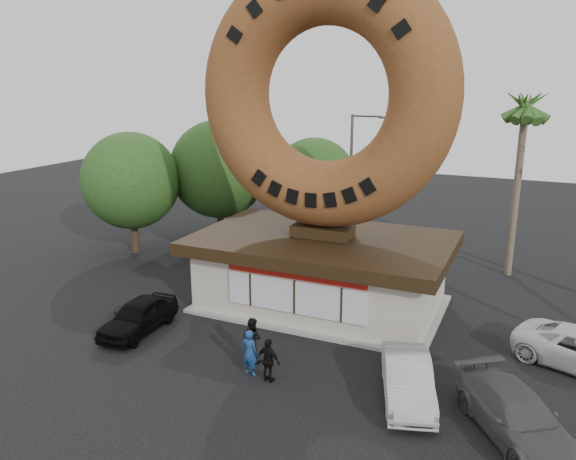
{
  "coord_description": "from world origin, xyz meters",
  "views": [
    {
      "loc": [
        8.44,
        -16.39,
        10.12
      ],
      "look_at": [
        -0.77,
        4.0,
        4.0
      ],
      "focal_mm": 35.0,
      "sensor_mm": 36.0,
      "label": 1
    }
  ],
  "objects_px": {
    "person_center": "(252,339)",
    "car_silver": "(408,379)",
    "donut_shop": "(322,269)",
    "car_black": "(138,316)",
    "person_right": "(269,360)",
    "car_grey": "(516,415)",
    "giant_donut": "(325,95)",
    "person_left": "(250,352)",
    "street_lamp": "(353,173)"
  },
  "relations": [
    {
      "from": "donut_shop",
      "to": "person_right",
      "type": "relative_size",
      "value": 7.11
    },
    {
      "from": "car_black",
      "to": "car_silver",
      "type": "bearing_deg",
      "value": -4.47
    },
    {
      "from": "giant_donut",
      "to": "person_center",
      "type": "xyz_separation_m",
      "value": [
        -0.49,
        -5.85,
        -8.54
      ]
    },
    {
      "from": "giant_donut",
      "to": "street_lamp",
      "type": "distance_m",
      "value": 11.29
    },
    {
      "from": "car_black",
      "to": "car_grey",
      "type": "xyz_separation_m",
      "value": [
        14.46,
        -1.14,
        0.01
      ]
    },
    {
      "from": "person_center",
      "to": "car_silver",
      "type": "relative_size",
      "value": 0.4
    },
    {
      "from": "giant_donut",
      "to": "donut_shop",
      "type": "bearing_deg",
      "value": -90.0
    },
    {
      "from": "street_lamp",
      "to": "car_silver",
      "type": "xyz_separation_m",
      "value": [
        7.15,
        -16.04,
        -3.79
      ]
    },
    {
      "from": "person_right",
      "to": "car_black",
      "type": "bearing_deg",
      "value": -0.66
    },
    {
      "from": "person_center",
      "to": "car_grey",
      "type": "bearing_deg",
      "value": -178.57
    },
    {
      "from": "car_black",
      "to": "car_grey",
      "type": "height_order",
      "value": "car_grey"
    },
    {
      "from": "street_lamp",
      "to": "donut_shop",
      "type": "bearing_deg",
      "value": -79.5
    },
    {
      "from": "donut_shop",
      "to": "person_left",
      "type": "height_order",
      "value": "donut_shop"
    },
    {
      "from": "street_lamp",
      "to": "person_center",
      "type": "height_order",
      "value": "street_lamp"
    },
    {
      "from": "person_left",
      "to": "car_black",
      "type": "height_order",
      "value": "person_left"
    },
    {
      "from": "giant_donut",
      "to": "person_left",
      "type": "relative_size",
      "value": 6.58
    },
    {
      "from": "donut_shop",
      "to": "car_grey",
      "type": "distance_m",
      "value": 10.98
    },
    {
      "from": "person_left",
      "to": "car_black",
      "type": "bearing_deg",
      "value": -4.43
    },
    {
      "from": "giant_donut",
      "to": "car_grey",
      "type": "height_order",
      "value": "giant_donut"
    },
    {
      "from": "person_center",
      "to": "person_right",
      "type": "bearing_deg",
      "value": 145.29
    },
    {
      "from": "person_center",
      "to": "car_grey",
      "type": "height_order",
      "value": "person_center"
    },
    {
      "from": "car_black",
      "to": "person_right",
      "type": "bearing_deg",
      "value": -13.66
    },
    {
      "from": "giant_donut",
      "to": "person_left",
      "type": "xyz_separation_m",
      "value": [
        -0.07,
        -6.79,
        -8.53
      ]
    },
    {
      "from": "person_left",
      "to": "donut_shop",
      "type": "bearing_deg",
      "value": -83.51
    },
    {
      "from": "giant_donut",
      "to": "person_right",
      "type": "height_order",
      "value": "giant_donut"
    },
    {
      "from": "person_left",
      "to": "person_center",
      "type": "height_order",
      "value": "person_left"
    },
    {
      "from": "giant_donut",
      "to": "car_black",
      "type": "height_order",
      "value": "giant_donut"
    },
    {
      "from": "person_right",
      "to": "person_left",
      "type": "bearing_deg",
      "value": 0.53
    },
    {
      "from": "giant_donut",
      "to": "car_black",
      "type": "xyz_separation_m",
      "value": [
        -5.86,
        -5.61,
        -8.7
      ]
    },
    {
      "from": "donut_shop",
      "to": "giant_donut",
      "type": "relative_size",
      "value": 1.0
    },
    {
      "from": "person_center",
      "to": "car_silver",
      "type": "distance_m",
      "value": 5.78
    },
    {
      "from": "car_black",
      "to": "car_silver",
      "type": "xyz_separation_m",
      "value": [
        11.15,
        -0.43,
        0.01
      ]
    },
    {
      "from": "giant_donut",
      "to": "car_grey",
      "type": "distance_m",
      "value": 13.97
    },
    {
      "from": "donut_shop",
      "to": "person_right",
      "type": "bearing_deg",
      "value": -83.99
    },
    {
      "from": "person_right",
      "to": "car_grey",
      "type": "relative_size",
      "value": 0.33
    },
    {
      "from": "person_center",
      "to": "car_silver",
      "type": "height_order",
      "value": "person_center"
    },
    {
      "from": "giant_donut",
      "to": "person_right",
      "type": "xyz_separation_m",
      "value": [
        0.73,
        -6.94,
        -8.59
      ]
    },
    {
      "from": "person_left",
      "to": "car_silver",
      "type": "relative_size",
      "value": 0.4
    },
    {
      "from": "person_center",
      "to": "donut_shop",
      "type": "bearing_deg",
      "value": -87.71
    },
    {
      "from": "giant_donut",
      "to": "person_left",
      "type": "bearing_deg",
      "value": -90.63
    },
    {
      "from": "giant_donut",
      "to": "person_center",
      "type": "distance_m",
      "value": 10.36
    },
    {
      "from": "donut_shop",
      "to": "person_center",
      "type": "height_order",
      "value": "donut_shop"
    },
    {
      "from": "donut_shop",
      "to": "car_silver",
      "type": "relative_size",
      "value": 2.66
    },
    {
      "from": "donut_shop",
      "to": "car_grey",
      "type": "bearing_deg",
      "value": -38.03
    },
    {
      "from": "donut_shop",
      "to": "car_black",
      "type": "distance_m",
      "value": 8.17
    },
    {
      "from": "giant_donut",
      "to": "person_left",
      "type": "height_order",
      "value": "giant_donut"
    },
    {
      "from": "donut_shop",
      "to": "person_center",
      "type": "relative_size",
      "value": 6.65
    },
    {
      "from": "person_left",
      "to": "car_silver",
      "type": "distance_m",
      "value": 5.42
    },
    {
      "from": "giant_donut",
      "to": "person_left",
      "type": "distance_m",
      "value": 10.91
    },
    {
      "from": "person_right",
      "to": "car_grey",
      "type": "bearing_deg",
      "value": -167.9
    }
  ]
}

